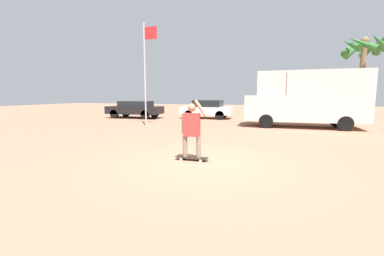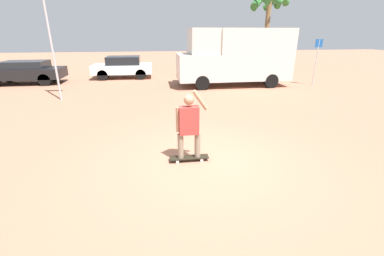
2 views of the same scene
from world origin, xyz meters
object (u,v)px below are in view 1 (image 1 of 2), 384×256
(skateboard, at_px, (192,158))
(person_skateboarder, at_px, (192,127))
(parked_car_white, at_px, (207,109))
(parked_car_black, at_px, (135,109))
(palm_tree_near_van, at_px, (364,51))
(camper_van, at_px, (306,97))
(flagpole, at_px, (146,67))

(skateboard, distance_m, person_skateboarder, 0.89)
(skateboard, distance_m, parked_car_white, 13.09)
(person_skateboarder, bearing_deg, parked_car_black, 126.37)
(palm_tree_near_van, bearing_deg, camper_van, -126.01)
(camper_van, relative_size, palm_tree_near_van, 1.04)
(person_skateboarder, xyz_separation_m, parked_car_black, (-8.38, 11.38, -0.22))
(camper_van, bearing_deg, parked_car_white, 151.23)
(person_skateboarder, height_order, parked_car_white, person_skateboarder)
(palm_tree_near_van, bearing_deg, skateboard, -118.78)
(parked_car_black, distance_m, flagpole, 6.27)
(parked_car_black, bearing_deg, camper_van, -10.57)
(parked_car_black, xyz_separation_m, palm_tree_near_van, (16.60, 3.58, 4.23))
(skateboard, distance_m, flagpole, 9.11)
(camper_van, distance_m, parked_car_black, 12.57)
(parked_car_white, bearing_deg, person_skateboarder, -77.69)
(person_skateboarder, height_order, parked_car_black, person_skateboarder)
(skateboard, height_order, parked_car_white, parked_car_white)
(person_skateboarder, height_order, flagpole, flagpole)
(camper_van, height_order, parked_car_white, camper_van)
(person_skateboarder, relative_size, palm_tree_near_van, 0.27)
(person_skateboarder, bearing_deg, parked_car_white, 102.31)
(parked_car_black, height_order, flagpole, flagpole)
(skateboard, bearing_deg, parked_car_white, 102.31)
(parked_car_white, bearing_deg, skateboard, -77.69)
(person_skateboarder, height_order, camper_van, camper_van)
(parked_car_white, bearing_deg, flagpole, -110.25)
(person_skateboarder, bearing_deg, flagpole, 125.91)
(camper_van, bearing_deg, parked_car_black, 169.43)
(skateboard, xyz_separation_m, person_skateboarder, (-0.00, -0.00, 0.89))
(skateboard, bearing_deg, palm_tree_near_van, 61.22)
(camper_van, distance_m, palm_tree_near_van, 7.97)
(flagpole, bearing_deg, camper_van, 13.98)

